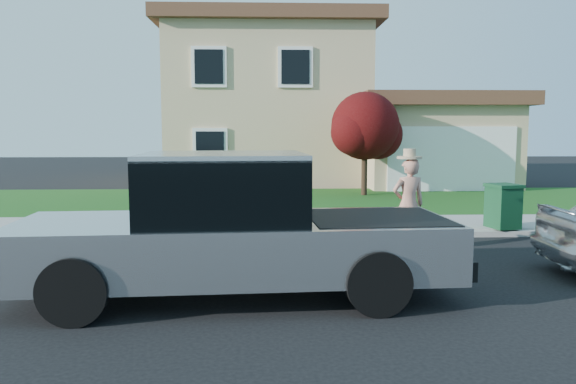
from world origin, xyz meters
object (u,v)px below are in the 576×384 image
(woman, at_px, (408,203))
(trash_bin, at_px, (503,206))
(pickup_truck, at_px, (233,231))
(ornamental_tree, at_px, (366,129))

(woman, relative_size, trash_bin, 2.00)
(woman, height_order, trash_bin, woman)
(pickup_truck, relative_size, woman, 3.16)
(pickup_truck, distance_m, woman, 4.24)
(woman, height_order, ornamental_tree, ornamental_tree)
(ornamental_tree, bearing_deg, woman, -94.46)
(woman, bearing_deg, trash_bin, -158.32)
(woman, distance_m, trash_bin, 2.90)
(woman, bearing_deg, ornamental_tree, -104.32)
(pickup_truck, xyz_separation_m, woman, (3.11, 2.88, -0.00))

